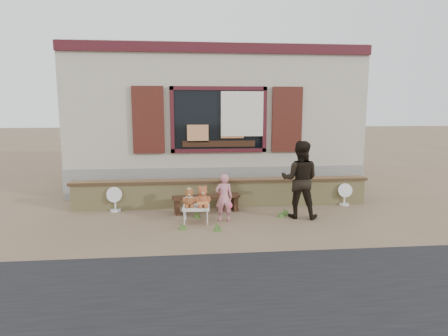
{
  "coord_description": "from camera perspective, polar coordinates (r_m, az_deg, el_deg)",
  "views": [
    {
      "loc": [
        -0.83,
        -7.76,
        2.34
      ],
      "look_at": [
        0.0,
        0.6,
        1.0
      ],
      "focal_mm": 30.0,
      "sensor_mm": 36.0,
      "label": 1
    }
  ],
  "objects": [
    {
      "name": "folding_chair",
      "position": [
        7.79,
        -4.27,
        -6.1
      ],
      "size": [
        0.58,
        0.52,
        0.34
      ],
      "rotation": [
        0.0,
        0.0,
        -0.06
      ],
      "color": "silver",
      "rests_on": "ground"
    },
    {
      "name": "ground",
      "position": [
        8.15,
        0.42,
        -7.63
      ],
      "size": [
        80.0,
        80.0,
        0.0
      ],
      "primitive_type": "plane",
      "color": "brown",
      "rests_on": "ground"
    },
    {
      "name": "bench",
      "position": [
        8.53,
        -2.72,
        -4.89
      ],
      "size": [
        1.55,
        0.54,
        0.39
      ],
      "rotation": [
        0.0,
        0.0,
        0.15
      ],
      "color": "black",
      "rests_on": "ground"
    },
    {
      "name": "adult",
      "position": [
        8.19,
        11.48,
        -1.73
      ],
      "size": [
        0.98,
        0.87,
        1.67
      ],
      "primitive_type": "imported",
      "rotation": [
        0.0,
        0.0,
        2.8
      ],
      "color": "black",
      "rests_on": "ground"
    },
    {
      "name": "fan_left",
      "position": [
        8.96,
        -16.27,
        -4.54
      ],
      "size": [
        0.37,
        0.24,
        0.58
      ],
      "rotation": [
        0.0,
        0.0,
        -0.2
      ],
      "color": "white",
      "rests_on": "ground"
    },
    {
      "name": "child",
      "position": [
        7.84,
        -0.01,
        -4.53
      ],
      "size": [
        0.37,
        0.24,
        1.0
      ],
      "primitive_type": "imported",
      "rotation": [
        0.0,
        0.0,
        3.13
      ],
      "color": "pink",
      "rests_on": "ground"
    },
    {
      "name": "shopfront",
      "position": [
        12.28,
        -1.8,
        7.47
      ],
      "size": [
        8.04,
        5.13,
        4.0
      ],
      "color": "#AAA38A",
      "rests_on": "ground"
    },
    {
      "name": "teddy_bear_right",
      "position": [
        7.72,
        -3.26,
        -4.29
      ],
      "size": [
        0.34,
        0.3,
        0.44
      ],
      "primitive_type": null,
      "rotation": [
        0.0,
        0.0,
        -0.06
      ],
      "color": "brown",
      "rests_on": "folding_chair"
    },
    {
      "name": "fan_right",
      "position": [
        9.59,
        17.89,
        -3.82
      ],
      "size": [
        0.35,
        0.23,
        0.55
      ],
      "rotation": [
        0.0,
        0.0,
        -0.17
      ],
      "color": "white",
      "rests_on": "ground"
    },
    {
      "name": "brick_wall",
      "position": [
        9.03,
        -0.25,
        -3.73
      ],
      "size": [
        7.1,
        0.36,
        0.67
      ],
      "color": "tan",
      "rests_on": "ground"
    },
    {
      "name": "teddy_bear_left",
      "position": [
        7.74,
        -5.33,
        -4.49
      ],
      "size": [
        0.3,
        0.26,
        0.39
      ],
      "primitive_type": null,
      "rotation": [
        0.0,
        0.0,
        -0.06
      ],
      "color": "brown",
      "rests_on": "folding_chair"
    },
    {
      "name": "grass_tufts",
      "position": [
        7.9,
        1.6,
        -7.64
      ],
      "size": [
        2.41,
        1.08,
        0.16
      ],
      "color": "#406026",
      "rests_on": "ground"
    }
  ]
}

